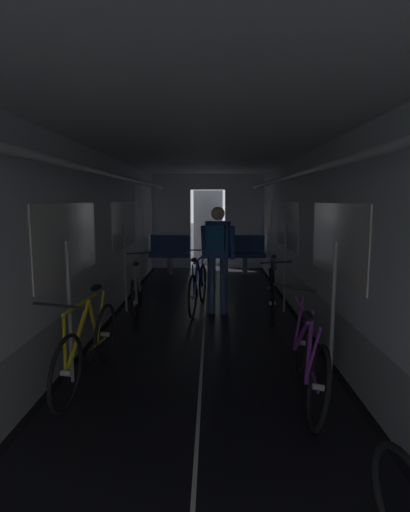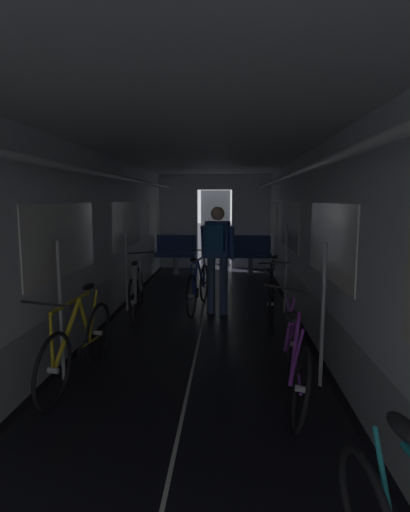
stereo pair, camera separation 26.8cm
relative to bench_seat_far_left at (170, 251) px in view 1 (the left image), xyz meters
The scene contains 9 objects.
train_car_shell 4.70m from the bench_seat_far_left, 78.60° to the right, with size 3.14×12.34×2.57m.
bench_seat_far_left is the anchor object (origin of this frame).
bench_seat_far_right 1.80m from the bench_seat_far_left, ahead, with size 0.98×0.51×0.95m.
bicycle_black 4.09m from the bench_seat_far_left, 61.67° to the right, with size 0.44×1.69×0.95m.
bicycle_silver 3.65m from the bench_seat_far_left, 92.30° to the right, with size 0.44×1.69×0.94m.
bicycle_purple 6.54m from the bench_seat_far_left, 73.25° to the right, with size 0.44×1.70×0.96m.
bicycle_yellow 6.03m from the bench_seat_far_left, 91.80° to the right, with size 0.44×1.69×0.95m.
person_cyclist_aisle 3.69m from the bench_seat_far_left, 72.56° to the right, with size 0.56×0.44×1.69m.
bicycle_blue_in_aisle 3.33m from the bench_seat_far_left, 76.36° to the right, with size 0.44×1.68×0.93m.
Camera 1 is at (0.11, -1.75, 1.79)m, focal length 28.88 mm.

